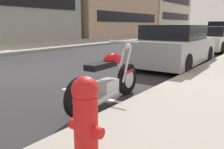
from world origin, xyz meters
TOP-DOWN VIEW (x-y plane):
  - ground_plane at (0.00, 0.00)m, footprint 260.00×260.00m
  - sidewalk_far_curb at (12.00, 6.62)m, footprint 120.00×5.00m
  - parking_stall_stripe at (0.00, -3.52)m, footprint 0.12×2.20m
  - parked_motorcycle at (-0.18, -3.84)m, footprint 2.12×0.62m
  - parked_car_behind_motorcycle at (4.41, -3.28)m, footprint 4.21×1.94m
  - parked_car_far_down_curb at (10.43, -3.07)m, footprint 4.63×1.85m
  - crossing_truck at (35.37, 1.38)m, footprint 2.26×5.34m
  - fire_hydrant at (-1.96, -4.95)m, footprint 0.24×0.36m

SIDE VIEW (x-z plane):
  - ground_plane at x=0.00m, z-range 0.00..0.00m
  - parking_stall_stripe at x=0.00m, z-range 0.00..0.01m
  - sidewalk_far_curb at x=12.00m, z-range 0.00..0.14m
  - parked_motorcycle at x=-0.18m, z-range -0.13..0.99m
  - fire_hydrant at x=-1.96m, z-range 0.16..1.01m
  - parked_car_far_down_curb at x=10.43m, z-range -0.04..1.29m
  - parked_car_behind_motorcycle at x=4.41m, z-range -0.03..1.38m
  - crossing_truck at x=35.37m, z-range 0.04..1.99m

